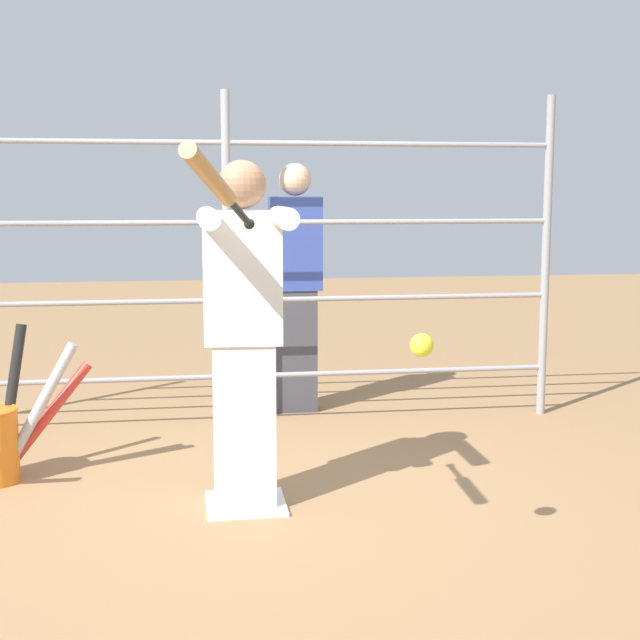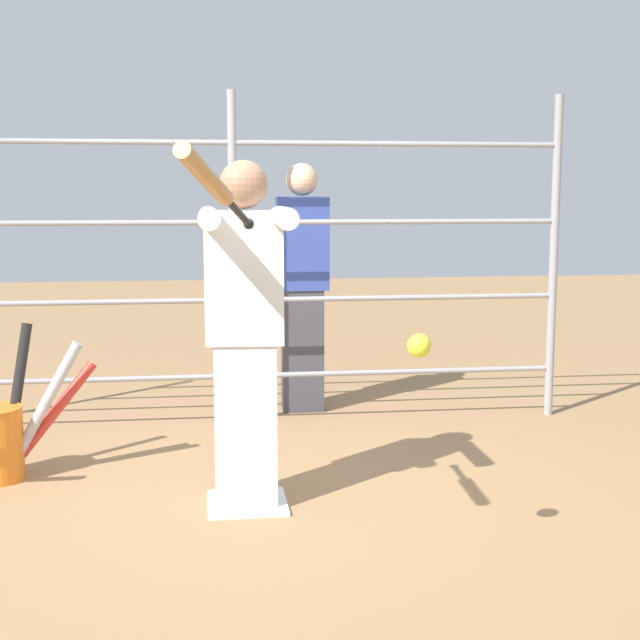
{
  "view_description": "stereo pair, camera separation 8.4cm",
  "coord_description": "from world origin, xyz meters",
  "px_view_note": "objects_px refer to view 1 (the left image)",
  "views": [
    {
      "loc": [
        0.28,
        4.36,
        1.58
      ],
      "look_at": [
        -0.32,
        0.38,
        1.0
      ],
      "focal_mm": 50.0,
      "sensor_mm": 36.0,
      "label": 1
    },
    {
      "loc": [
        0.2,
        4.38,
        1.58
      ],
      "look_at": [
        -0.32,
        0.38,
        1.0
      ],
      "focal_mm": 50.0,
      "sensor_mm": 36.0,
      "label": 2
    }
  ],
  "objects_px": {
    "softball_in_flight": "(422,345)",
    "baseball_bat_swinging": "(215,183)",
    "bystander_behind_fence": "(295,284)",
    "batter": "(244,324)"
  },
  "relations": [
    {
      "from": "softball_in_flight",
      "to": "bystander_behind_fence",
      "type": "distance_m",
      "value": 2.92
    },
    {
      "from": "baseball_bat_swinging",
      "to": "bystander_behind_fence",
      "type": "xyz_separation_m",
      "value": [
        -0.67,
        -2.93,
        -0.68
      ]
    },
    {
      "from": "batter",
      "to": "bystander_behind_fence",
      "type": "bearing_deg",
      "value": -104.27
    },
    {
      "from": "baseball_bat_swinging",
      "to": "bystander_behind_fence",
      "type": "height_order",
      "value": "bystander_behind_fence"
    },
    {
      "from": "softball_in_flight",
      "to": "bystander_behind_fence",
      "type": "bearing_deg",
      "value": -87.13
    },
    {
      "from": "batter",
      "to": "softball_in_flight",
      "type": "xyz_separation_m",
      "value": [
        -0.65,
        0.94,
        0.03
      ]
    },
    {
      "from": "batter",
      "to": "bystander_behind_fence",
      "type": "xyz_separation_m",
      "value": [
        -0.5,
        -1.98,
        -0.01
      ]
    },
    {
      "from": "batter",
      "to": "bystander_behind_fence",
      "type": "relative_size",
      "value": 0.97
    },
    {
      "from": "softball_in_flight",
      "to": "baseball_bat_swinging",
      "type": "bearing_deg",
      "value": 0.72
    },
    {
      "from": "bystander_behind_fence",
      "to": "batter",
      "type": "bearing_deg",
      "value": 75.73
    }
  ]
}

